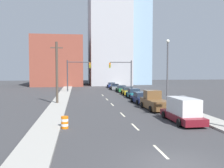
% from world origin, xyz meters
% --- Properties ---
extents(ground_plane, '(200.00, 200.00, 0.00)m').
position_xyz_m(ground_plane, '(0.00, 0.00, 0.00)').
color(ground_plane, '#38383A').
extents(sidewalk_left, '(2.19, 93.84, 0.17)m').
position_xyz_m(sidewalk_left, '(-6.95, 46.92, 0.08)').
color(sidewalk_left, '#9E9B93').
rests_on(sidewalk_left, ground).
extents(sidewalk_right, '(2.19, 93.84, 0.17)m').
position_xyz_m(sidewalk_right, '(6.95, 46.92, 0.08)').
color(sidewalk_right, '#9E9B93').
rests_on(sidewalk_right, ground).
extents(lane_stripe_at_2m, '(0.16, 2.40, 0.01)m').
position_xyz_m(lane_stripe_at_2m, '(0.00, 2.00, 0.00)').
color(lane_stripe_at_2m, beige).
rests_on(lane_stripe_at_2m, ground).
extents(lane_stripe_at_8m, '(0.16, 2.40, 0.01)m').
position_xyz_m(lane_stripe_at_8m, '(0.00, 8.11, 0.00)').
color(lane_stripe_at_8m, beige).
rests_on(lane_stripe_at_8m, ground).
extents(lane_stripe_at_14m, '(0.16, 2.40, 0.01)m').
position_xyz_m(lane_stripe_at_14m, '(0.00, 13.67, 0.00)').
color(lane_stripe_at_14m, beige).
rests_on(lane_stripe_at_14m, ground).
extents(lane_stripe_at_21m, '(0.16, 2.40, 0.01)m').
position_xyz_m(lane_stripe_at_21m, '(0.00, 21.12, 0.00)').
color(lane_stripe_at_21m, beige).
rests_on(lane_stripe_at_21m, ground).
extents(lane_stripe_at_27m, '(0.16, 2.40, 0.01)m').
position_xyz_m(lane_stripe_at_27m, '(0.00, 26.93, 0.00)').
color(lane_stripe_at_27m, beige).
rests_on(lane_stripe_at_27m, ground).
extents(lane_stripe_at_33m, '(0.16, 2.40, 0.01)m').
position_xyz_m(lane_stripe_at_33m, '(0.00, 33.39, 0.00)').
color(lane_stripe_at_33m, beige).
rests_on(lane_stripe_at_33m, ground).
extents(building_brick_left, '(14.00, 16.00, 14.02)m').
position_xyz_m(building_brick_left, '(-9.89, 64.39, 7.01)').
color(building_brick_left, brown).
rests_on(building_brick_left, ground).
extents(building_office_center, '(12.00, 20.00, 28.62)m').
position_xyz_m(building_office_center, '(5.39, 68.39, 14.31)').
color(building_office_center, '#A8A8AD').
rests_on(building_office_center, ground).
extents(building_glass_right, '(13.00, 20.00, 26.82)m').
position_xyz_m(building_glass_right, '(11.68, 72.39, 13.41)').
color(building_glass_right, '#8CADC6').
rests_on(building_glass_right, ground).
extents(traffic_signal_left, '(4.85, 0.35, 6.55)m').
position_xyz_m(traffic_signal_left, '(-5.12, 40.46, 4.27)').
color(traffic_signal_left, '#38383D').
rests_on(traffic_signal_left, ground).
extents(traffic_signal_right, '(4.85, 0.35, 6.55)m').
position_xyz_m(traffic_signal_right, '(5.45, 40.46, 4.27)').
color(traffic_signal_right, '#38383D').
rests_on(traffic_signal_right, ground).
extents(utility_pole_left_mid, '(1.60, 0.32, 8.25)m').
position_xyz_m(utility_pole_left_mid, '(-7.19, 22.52, 4.24)').
color(utility_pole_left_mid, '#473D33').
rests_on(utility_pole_left_mid, ground).
extents(traffic_barrel, '(0.56, 0.56, 0.95)m').
position_xyz_m(traffic_barrel, '(-5.53, 8.33, 0.47)').
color(traffic_barrel, orange).
rests_on(traffic_barrel, ground).
extents(street_lamp, '(0.44, 0.44, 8.33)m').
position_xyz_m(street_lamp, '(6.65, 18.79, 4.83)').
color(street_lamp, '#4C4C51').
rests_on(street_lamp, ground).
extents(box_truck_maroon, '(2.24, 5.80, 2.15)m').
position_xyz_m(box_truck_maroon, '(4.47, 9.23, 1.01)').
color(box_truck_maroon, maroon).
rests_on(box_truck_maroon, ground).
extents(pickup_truck_brown, '(2.34, 5.33, 2.16)m').
position_xyz_m(pickup_truck_brown, '(4.19, 16.40, 0.87)').
color(pickup_truck_brown, brown).
rests_on(pickup_truck_brown, ground).
extents(sedan_navy, '(2.14, 4.60, 1.53)m').
position_xyz_m(sedan_navy, '(4.03, 21.83, 0.69)').
color(sedan_navy, '#141E47').
rests_on(sedan_navy, ground).
extents(sedan_teal, '(2.13, 4.25, 1.53)m').
position_xyz_m(sedan_teal, '(4.53, 28.19, 0.70)').
color(sedan_teal, '#196B75').
rests_on(sedan_teal, ground).
extents(sedan_yellow, '(2.22, 4.70, 1.44)m').
position_xyz_m(sedan_yellow, '(4.65, 33.62, 0.65)').
color(sedan_yellow, gold).
rests_on(sedan_yellow, ground).
extents(sedan_green, '(2.14, 4.57, 1.38)m').
position_xyz_m(sedan_green, '(4.55, 39.49, 0.64)').
color(sedan_green, '#1E6033').
rests_on(sedan_green, ground).
extents(sedan_gray, '(2.16, 4.30, 1.36)m').
position_xyz_m(sedan_gray, '(4.04, 45.48, 0.63)').
color(sedan_gray, slate).
rests_on(sedan_gray, ground).
extents(sedan_blue, '(2.28, 4.33, 1.35)m').
position_xyz_m(sedan_blue, '(4.19, 51.93, 0.63)').
color(sedan_blue, navy).
rests_on(sedan_blue, ground).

